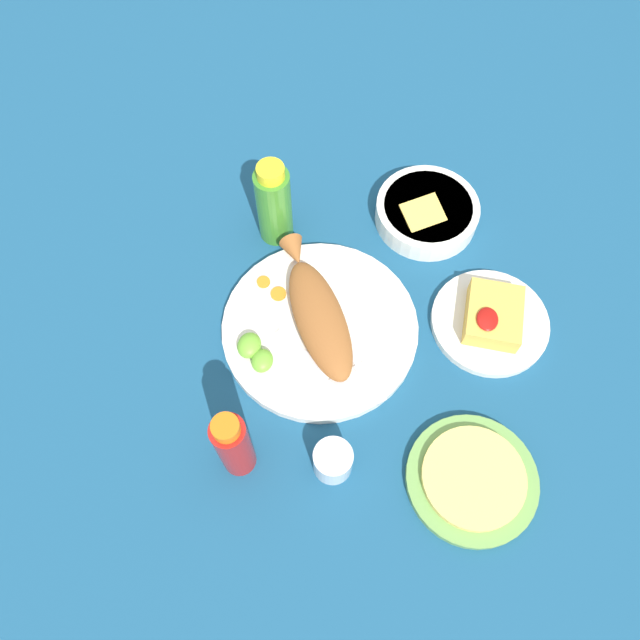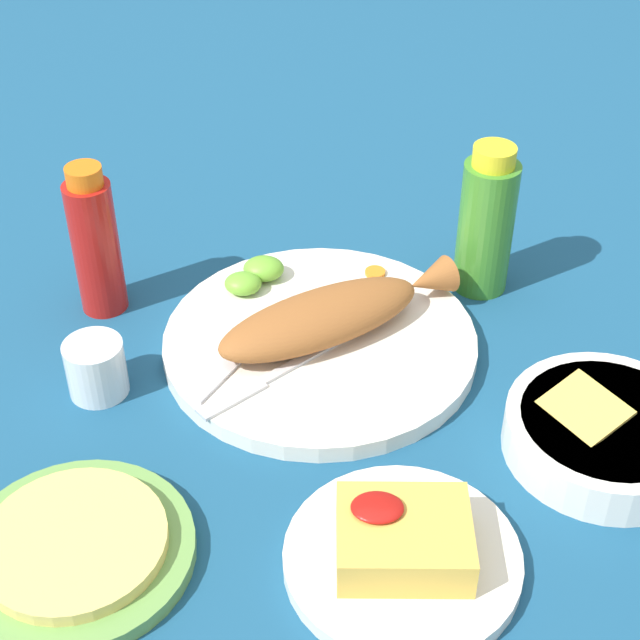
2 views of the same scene
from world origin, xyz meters
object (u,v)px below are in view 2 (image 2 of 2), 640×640
Objects in this scene: hot_sauce_bottle_green at (486,223)px; side_plate_fries at (402,559)px; fork_near at (270,377)px; fork_far at (241,352)px; hot_sauce_bottle_red at (95,243)px; fried_fish at (331,315)px; guacamole_bowl at (605,432)px; salt_cup at (97,371)px; tortilla_plate at (77,553)px; main_plate at (320,343)px.

hot_sauce_bottle_green reaches higher than side_plate_fries.
fork_near is 0.05m from fork_far.
fried_fish is at bearing 164.65° from hot_sauce_bottle_red.
fried_fish is 1.53× the size of hot_sauce_bottle_green.
fork_near is 0.31m from guacamole_bowl.
hot_sauce_bottle_green is at bearing -105.65° from side_plate_fries.
fried_fish is 1.54× the size of hot_sauce_bottle_red.
side_plate_fries is (-0.06, 0.27, -0.03)m from fried_fish.
fried_fish is 0.28m from side_plate_fries.
fried_fish is 0.23m from salt_cup.
salt_cup reaches higher than fork_far.
hot_sauce_bottle_red reaches higher than fried_fish.
hot_sauce_bottle_green is at bearing -134.22° from tortilla_plate.
guacamole_bowl reaches higher than fork_near.
salt_cup is (0.22, 0.07, -0.02)m from fried_fish.
fork_near is 0.24m from tortilla_plate.
hot_sauce_bottle_red is at bearing -93.70° from fork_far.
hot_sauce_bottle_red is 0.34m from tortilla_plate.
hot_sauce_bottle_red reaches higher than side_plate_fries.
side_plate_fries is at bearing 71.58° from fried_fish.
side_plate_fries and tortilla_plate have the same top height.
salt_cup is (-0.02, 0.13, -0.05)m from hot_sauce_bottle_red.
side_plate_fries is 1.06× the size of guacamole_bowl.
fried_fish is at bearing 141.11° from fork_far.
fork_near reaches higher than main_plate.
hot_sauce_bottle_red is at bearing -17.44° from main_plate.
salt_cup is (0.16, -0.00, 0.00)m from fork_near.
main_plate reaches higher than tortilla_plate.
tortilla_plate is (-0.04, 0.33, -0.07)m from hot_sauce_bottle_red.
fried_fish is 0.25m from hot_sauce_bottle_red.
fork_near is at bearing 143.13° from hot_sauce_bottle_red.
salt_cup is at bearing -12.96° from fried_fish.
tortilla_plate is at bearing -0.98° from side_plate_fries.
main_plate is 1.22× the size of fried_fish.
main_plate is 0.22m from hot_sauce_bottle_green.
fork_far is 0.35m from guacamole_bowl.
salt_cup is at bearing -46.18° from fork_far.
salt_cup reaches higher than side_plate_fries.
tortilla_plate is at bearing 95.48° from salt_cup.
salt_cup is at bearing -9.31° from guacamole_bowl.
guacamole_bowl is (-0.46, 0.08, -0.00)m from salt_cup.
side_plate_fries is (-0.30, 0.34, -0.07)m from hot_sauce_bottle_red.
fork_far is at bearing 146.69° from hot_sauce_bottle_red.
guacamole_bowl reaches higher than tortilla_plate.
guacamole_bowl is (-0.08, 0.25, -0.06)m from hot_sauce_bottle_green.
hot_sauce_bottle_red is (0.18, -0.14, 0.06)m from fork_near.
hot_sauce_bottle_green is at bearing -146.85° from main_plate.
tortilla_plate is (-0.02, 0.20, -0.02)m from salt_cup.
hot_sauce_bottle_red is at bearing -45.48° from fried_fish.
hot_sauce_bottle_green is (-0.25, -0.14, 0.06)m from fork_far.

